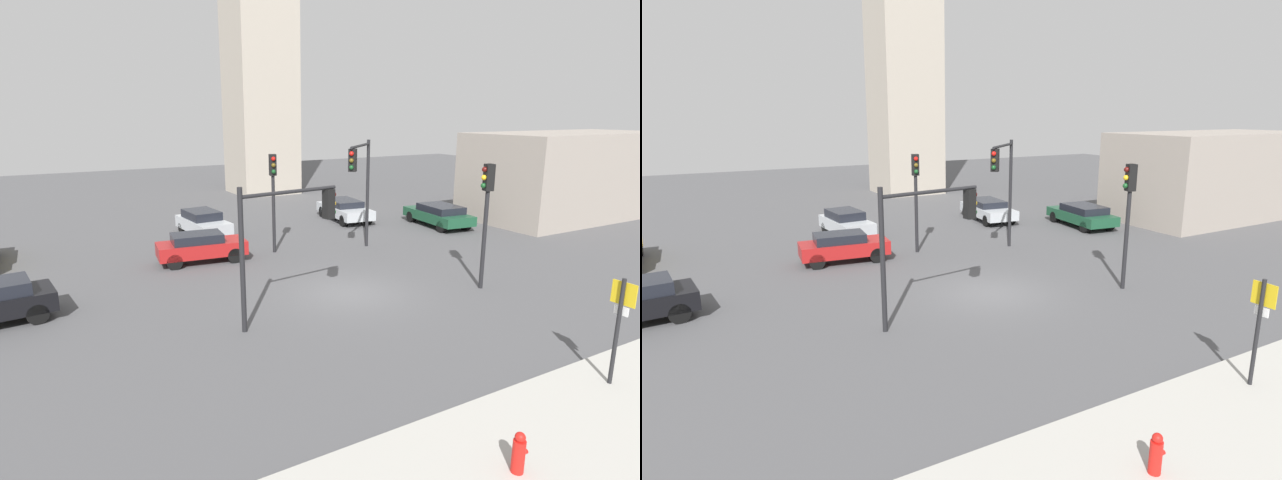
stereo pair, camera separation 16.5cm
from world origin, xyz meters
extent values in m
plane|color=#4C4C4F|center=(0.00, 0.00, 0.00)|extent=(99.08, 99.08, 0.00)
cube|color=#A8A59E|center=(0.00, -9.89, 0.07)|extent=(35.67, 3.79, 0.15)
cylinder|color=black|center=(1.78, -9.10, 1.51)|extent=(0.10, 0.10, 2.73)
cube|color=gold|center=(1.84, -9.11, 2.49)|extent=(0.04, 0.61, 0.57)
cube|color=white|center=(1.84, -9.11, 2.06)|extent=(0.04, 0.34, 0.22)
cylinder|color=black|center=(4.65, 5.61, 2.69)|extent=(0.16, 0.16, 5.38)
cylinder|color=black|center=(3.43, 4.52, 5.19)|extent=(2.51, 2.27, 0.12)
cube|color=black|center=(2.40, 3.60, 4.64)|extent=(0.45, 0.45, 1.00)
sphere|color=red|center=(2.25, 3.46, 4.94)|extent=(0.20, 0.20, 0.20)
sphere|color=#594714|center=(2.25, 3.46, 4.64)|extent=(0.20, 0.20, 0.20)
sphere|color=#14471E|center=(2.25, 3.46, 4.34)|extent=(0.20, 0.20, 0.20)
cylinder|color=black|center=(0.04, 6.86, 2.39)|extent=(0.16, 0.16, 4.77)
cube|color=black|center=(0.04, 6.86, 4.27)|extent=(0.39, 0.39, 1.00)
sphere|color=red|center=(-0.01, 6.67, 4.57)|extent=(0.20, 0.20, 0.20)
sphere|color=#594714|center=(-0.01, 6.67, 4.27)|extent=(0.20, 0.20, 0.20)
sphere|color=#14471E|center=(-0.01, 6.67, 3.97)|extent=(0.20, 0.20, 0.20)
cylinder|color=black|center=(4.77, -2.03, 2.42)|extent=(0.16, 0.16, 4.84)
cube|color=black|center=(4.77, -2.03, 4.34)|extent=(0.40, 0.40, 1.00)
sphere|color=#4C0F0C|center=(4.58, -1.97, 4.64)|extent=(0.20, 0.20, 0.20)
sphere|color=yellow|center=(4.58, -1.97, 4.34)|extent=(0.20, 0.20, 0.20)
sphere|color=#14471E|center=(4.58, -1.97, 4.04)|extent=(0.20, 0.20, 0.20)
cylinder|color=black|center=(-4.81, -1.33, 2.28)|extent=(0.16, 0.16, 4.56)
cylinder|color=black|center=(-3.02, -1.09, 4.26)|extent=(3.58, 0.60, 0.12)
cube|color=black|center=(-1.49, -0.88, 3.71)|extent=(0.36, 0.36, 1.00)
sphere|color=#4C0F0C|center=(-1.29, -0.85, 4.01)|extent=(0.20, 0.20, 0.20)
sphere|color=yellow|center=(-1.29, -0.85, 3.71)|extent=(0.20, 0.20, 0.20)
sphere|color=#14471E|center=(-1.29, -0.85, 3.41)|extent=(0.20, 0.20, 0.20)
cylinder|color=red|center=(-2.91, -10.21, 0.48)|extent=(0.24, 0.24, 0.66)
sphere|color=red|center=(-2.91, -10.21, 0.88)|extent=(0.20, 0.20, 0.20)
cylinder|color=red|center=(-2.74, -10.21, 0.51)|extent=(0.10, 0.09, 0.09)
cylinder|color=black|center=(-10.41, 2.62, 0.34)|extent=(0.71, 0.39, 0.68)
cylinder|color=black|center=(-10.56, 4.07, 0.34)|extent=(0.71, 0.39, 0.68)
cube|color=#19472D|center=(11.16, 7.46, 0.61)|extent=(2.54, 4.88, 0.55)
cube|color=black|center=(11.13, 7.23, 1.08)|extent=(2.06, 2.81, 0.46)
cylinder|color=black|center=(10.53, 9.14, 0.34)|extent=(0.44, 0.71, 0.67)
cylinder|color=black|center=(12.16, 8.95, 0.34)|extent=(0.44, 0.71, 0.67)
cylinder|color=black|center=(10.15, 5.98, 0.34)|extent=(0.44, 0.71, 0.67)
cylinder|color=black|center=(11.79, 5.79, 0.34)|extent=(0.44, 0.71, 0.67)
cube|color=#ADB2B7|center=(7.14, 11.62, 0.63)|extent=(2.46, 4.85, 0.57)
cube|color=black|center=(7.17, 11.85, 1.09)|extent=(1.99, 2.79, 0.42)
cylinder|color=black|center=(7.74, 9.95, 0.35)|extent=(0.43, 0.73, 0.69)
cylinder|color=black|center=(6.17, 10.14, 0.35)|extent=(0.43, 0.73, 0.69)
cylinder|color=black|center=(8.11, 13.10, 0.35)|extent=(0.43, 0.73, 0.69)
cylinder|color=black|center=(6.54, 13.29, 0.35)|extent=(0.43, 0.73, 0.69)
cube|color=maroon|center=(-3.57, 6.91, 0.65)|extent=(4.10, 2.06, 0.62)
cube|color=black|center=(-3.77, 6.93, 1.14)|extent=(2.35, 1.68, 0.44)
cylinder|color=black|center=(-2.17, 7.43, 0.35)|extent=(0.72, 0.37, 0.69)
cylinder|color=black|center=(-2.31, 6.10, 0.35)|extent=(0.72, 0.37, 0.69)
cylinder|color=black|center=(-4.83, 7.73, 0.35)|extent=(0.72, 0.37, 0.69)
cylinder|color=black|center=(-4.98, 6.39, 0.35)|extent=(0.72, 0.37, 0.69)
cube|color=#ADB2B7|center=(-1.89, 12.00, 0.61)|extent=(2.08, 4.29, 0.65)
cube|color=black|center=(-1.91, 12.21, 1.15)|extent=(1.72, 2.45, 0.50)
cylinder|color=black|center=(-1.07, 10.65, 0.29)|extent=(0.36, 0.60, 0.58)
cylinder|color=black|center=(-2.49, 10.53, 0.29)|extent=(0.36, 0.60, 0.58)
cylinder|color=black|center=(-1.30, 13.47, 0.29)|extent=(0.36, 0.60, 0.58)
cylinder|color=black|center=(-2.72, 13.35, 0.29)|extent=(0.36, 0.60, 0.58)
cube|color=gray|center=(20.69, 5.76, 2.71)|extent=(13.64, 6.57, 5.43)
camera|label=1|loc=(-10.30, -15.69, 6.72)|focal=29.22mm
camera|label=2|loc=(-10.16, -15.77, 6.72)|focal=29.22mm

